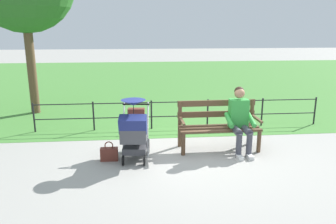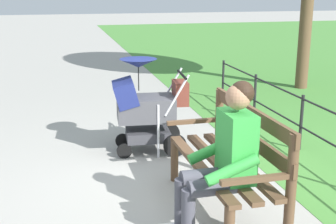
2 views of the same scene
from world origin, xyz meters
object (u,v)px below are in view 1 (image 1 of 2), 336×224
person_on_bench (240,118)px  stroller (134,129)px  park_bench (218,123)px  handbag (109,154)px

person_on_bench → stroller: (2.04, 0.23, -0.08)m
park_bench → stroller: stroller is taller
park_bench → handbag: 2.22m
park_bench → stroller: bearing=15.2°
park_bench → person_on_bench: 0.46m
person_on_bench → handbag: bearing=5.4°
park_bench → handbag: park_bench is taller
person_on_bench → handbag: 2.58m
stroller → handbag: size_ratio=3.11×
person_on_bench → handbag: size_ratio=3.45×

